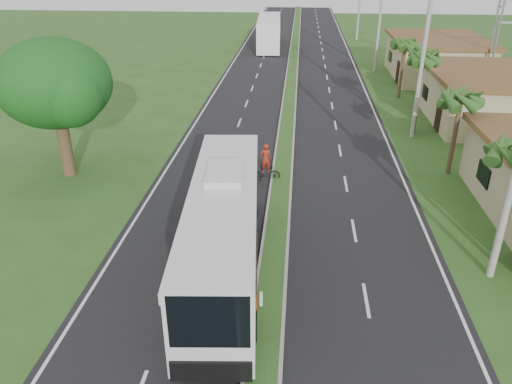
{
  "coord_description": "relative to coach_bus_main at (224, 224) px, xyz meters",
  "views": [
    {
      "loc": [
        0.77,
        -14.84,
        11.53
      ],
      "look_at": [
        -0.96,
        4.94,
        1.8
      ],
      "focal_mm": 35.0,
      "sensor_mm": 36.0,
      "label": 1
    }
  ],
  "objects": [
    {
      "name": "shop_mid",
      "position": [
        15.88,
        20.55,
        -0.27
      ],
      "size": [
        7.6,
        10.6,
        3.67
      ],
      "color": "tan",
      "rests_on": "ground"
    },
    {
      "name": "motorcyclist",
      "position": [
        1.01,
        8.49,
        -1.32
      ],
      "size": [
        1.68,
        0.74,
        2.21
      ],
      "rotation": [
        0.0,
        0.0,
        0.18
      ],
      "color": "black",
      "rests_on": "ground"
    },
    {
      "name": "palm_verge_b",
      "position": [
        11.28,
        10.55,
        2.24
      ],
      "size": [
        2.4,
        2.4,
        5.05
      ],
      "color": "#473321",
      "rests_on": "ground"
    },
    {
      "name": "palm_verge_d",
      "position": [
        11.18,
        26.55,
        2.43
      ],
      "size": [
        2.4,
        2.4,
        5.25
      ],
      "color": "#473321",
      "rests_on": "ground"
    },
    {
      "name": "lane_edge_left",
      "position": [
        -4.82,
        18.55,
        -2.12
      ],
      "size": [
        0.12,
        160.0,
        0.01
      ],
      "primitive_type": "cube",
      "color": "silver",
      "rests_on": "ground"
    },
    {
      "name": "utility_pole_b",
      "position": [
        10.35,
        16.55,
        4.13
      ],
      "size": [
        3.2,
        0.28,
        12.0
      ],
      "color": "gray",
      "rests_on": "ground"
    },
    {
      "name": "coach_bus_main",
      "position": [
        0.0,
        0.0,
        0.0
      ],
      "size": [
        3.43,
        12.1,
        3.86
      ],
      "rotation": [
        0.0,
        0.0,
        0.08
      ],
      "color": "silver",
      "rests_on": "ground"
    },
    {
      "name": "shop_far",
      "position": [
        15.88,
        34.55,
        -0.19
      ],
      "size": [
        8.6,
        11.6,
        3.82
      ],
      "color": "tan",
      "rests_on": "ground"
    },
    {
      "name": "shade_tree",
      "position": [
        -10.23,
        8.57,
        2.91
      ],
      "size": [
        6.3,
        6.0,
        7.54
      ],
      "color": "#473321",
      "rests_on": "ground"
    },
    {
      "name": "ground",
      "position": [
        1.88,
        -1.45,
        -2.12
      ],
      "size": [
        180.0,
        180.0,
        0.0
      ],
      "primitive_type": "plane",
      "color": "#2F4C1C",
      "rests_on": "ground"
    },
    {
      "name": "road_asphalt",
      "position": [
        1.88,
        18.55,
        -2.11
      ],
      "size": [
        14.0,
        160.0,
        0.02
      ],
      "primitive_type": "cube",
      "color": "black",
      "rests_on": "ground"
    },
    {
      "name": "median_strip",
      "position": [
        1.88,
        18.55,
        -2.02
      ],
      "size": [
        1.2,
        160.0,
        0.18
      ],
      "color": "gray",
      "rests_on": "ground"
    },
    {
      "name": "lane_edge_right",
      "position": [
        8.58,
        18.55,
        -2.12
      ],
      "size": [
        0.12,
        160.0,
        0.01
      ],
      "primitive_type": "cube",
      "color": "silver",
      "rests_on": "ground"
    },
    {
      "name": "palm_verge_c",
      "position": [
        10.68,
        17.55,
        3.0
      ],
      "size": [
        2.4,
        2.4,
        5.85
      ],
      "color": "#473321",
      "rests_on": "ground"
    },
    {
      "name": "coach_bus_far",
      "position": [
        -1.45,
        49.66,
        -0.03
      ],
      "size": [
        3.34,
        12.76,
        3.69
      ],
      "rotation": [
        0.0,
        0.0,
        0.05
      ],
      "color": "white",
      "rests_on": "ground"
    },
    {
      "name": "utility_pole_c",
      "position": [
        10.38,
        36.55,
        3.55
      ],
      "size": [
        1.6,
        0.28,
        11.0
      ],
      "color": "gray",
      "rests_on": "ground"
    }
  ]
}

